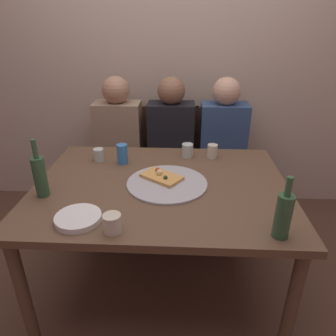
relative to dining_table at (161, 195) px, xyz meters
name	(u,v)px	position (x,y,z in m)	size (l,w,h in m)	color
ground_plane	(162,283)	(0.00, 0.00, -0.66)	(8.00, 8.00, 0.00)	#513828
back_wall	(171,53)	(0.00, 1.18, 0.64)	(6.00, 0.10, 2.60)	#BCA893
dining_table	(161,195)	(0.00, 0.00, 0.00)	(1.37, 1.04, 0.74)	brown
pizza_tray	(167,183)	(0.03, -0.01, 0.08)	(0.44, 0.44, 0.01)	#ADADB2
pizza_slice_last	(162,176)	(0.00, 0.04, 0.10)	(0.25, 0.23, 0.05)	tan
wine_bottle	(40,176)	(-0.59, -0.16, 0.19)	(0.06, 0.06, 0.30)	#2D5133
beer_bottle	(283,215)	(0.52, -0.43, 0.18)	(0.07, 0.07, 0.27)	#2D5133
tumbler_near	(187,150)	(0.15, 0.38, 0.12)	(0.07, 0.07, 0.09)	#B7C6BC
tumbler_far	(112,223)	(-0.17, -0.43, 0.12)	(0.08, 0.08, 0.08)	beige
wine_glass	(212,151)	(0.30, 0.37, 0.12)	(0.07, 0.07, 0.09)	beige
short_glass	(99,155)	(-0.41, 0.28, 0.12)	(0.06, 0.06, 0.08)	#B7C6BC
soda_can	(122,154)	(-0.26, 0.26, 0.14)	(0.07, 0.07, 0.12)	#337AC1
plate_stack	(78,218)	(-0.34, -0.37, 0.09)	(0.21, 0.21, 0.03)	white
chair_left	(122,154)	(-0.40, 0.92, -0.15)	(0.44, 0.44, 0.90)	#472D1E
chair_middle	(171,155)	(0.02, 0.92, -0.15)	(0.44, 0.44, 0.90)	#472D1E
chair_right	(220,156)	(0.43, 0.92, -0.15)	(0.44, 0.44, 0.90)	#472D1E
guest_in_sweater	(117,147)	(-0.40, 0.77, -0.02)	(0.36, 0.56, 1.17)	#937A60
guest_in_beanie	(171,148)	(0.02, 0.77, -0.02)	(0.36, 0.56, 1.17)	black
guest_by_wall	(224,149)	(0.43, 0.77, -0.02)	(0.36, 0.56, 1.17)	navy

